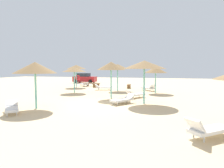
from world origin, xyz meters
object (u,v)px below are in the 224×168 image
Objects in this scene: parasol_7 at (74,70)px; lounger_1 at (84,84)px; lounger_6 at (208,129)px; lounger_3 at (149,88)px; parasol_3 at (156,70)px; parasol_5 at (111,66)px; parasol_1 at (76,67)px; lounger_2 at (103,87)px; parked_car at (85,78)px; parasol_2 at (118,67)px; parasol_4 at (144,65)px; lounger_0 at (12,108)px; lounger_5 at (135,94)px; parasol_0 at (35,68)px; lounger_4 at (123,99)px; bench_0 at (91,84)px; bench_1 at (96,85)px; bench_2 at (129,85)px.

parasol_7 reaches higher than lounger_1.
lounger_3 is at bearing 102.77° from lounger_6.
parasol_3 is 12.89m from lounger_6.
parasol_1 is at bearing 131.93° from parasol_5.
parked_car is at bearing 123.90° from lounger_2.
parasol_7 is 1.31× the size of lounger_2.
parasol_1 is at bearing -99.45° from lounger_1.
lounger_3 is (-0.83, 1.99, -2.02)m from parasol_3.
parasol_5 is at bearing -81.64° from parasol_2.
parasol_3 is at bearing 52.53° from parasol_5.
parasol_4 is 1.66× the size of lounger_0.
lounger_5 is (8.70, -9.05, 0.01)m from lounger_1.
parked_car reaches higher than lounger_2.
parasol_5 is at bearing -111.84° from lounger_3.
lounger_3 reaches higher than lounger_1.
parasol_0 is 1.49× the size of lounger_4.
lounger_5 is (-0.99, 2.48, -2.41)m from parasol_4.
lounger_5 reaches higher than bench_0.
parasol_4 reaches higher than parasol_0.
lounger_3 is 7.55m from bench_1.
parasol_3 is 5.79m from bench_2.
parasol_2 is 6.07m from lounger_5.
parasol_3 is at bearing -67.34° from lounger_3.
lounger_2 is 3.82m from bench_2.
parasol_5 is 3.13m from lounger_5.
parasol_2 reaches higher than lounger_3.
parked_car is (-11.28, 15.09, 0.51)m from lounger_5.
lounger_0 is at bearing 172.59° from lounger_6.
parasol_4 is at bearing -55.07° from parked_car.
parasol_4 is 9.79m from lounger_2.
lounger_0 is at bearing -143.84° from parasol_4.
lounger_0 is at bearing -87.01° from bench_1.
lounger_6 is (9.14, -2.68, -2.19)m from parasol_0.
parasol_1 is at bearing -173.83° from bench_2.
lounger_0 is (0.94, -9.43, -2.06)m from parasol_7.
lounger_4 is 7.20m from lounger_6.
lounger_6 is (6.67, -13.51, -2.37)m from parasol_2.
parasol_1 is at bearing 154.69° from lounger_2.
lounger_4 reaches higher than lounger_1.
parasol_0 is 1.87× the size of bench_1.
parked_car is at bearing 126.78° from lounger_5.
parasol_2 reaches higher than lounger_2.
lounger_2 is at bearing -25.31° from parasol_1.
lounger_2 is 1.10× the size of lounger_6.
lounger_4 is at bearing -73.14° from parasol_2.
parasol_1 is at bearing -118.90° from bench_0.
bench_0 is 5.91m from bench_2.
parasol_1 is (-3.77, 13.22, 0.16)m from parasol_0.
lounger_2 is at bearing 117.57° from lounger_4.
lounger_1 is at bearing 158.12° from bench_1.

